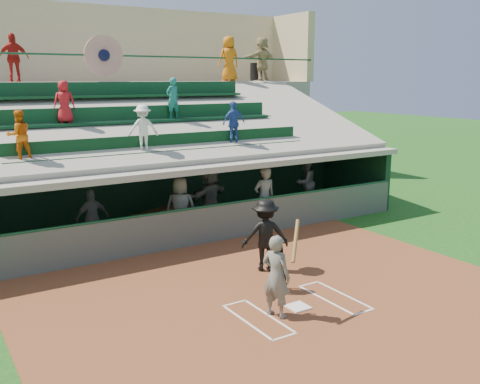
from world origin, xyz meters
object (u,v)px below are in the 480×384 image
batter_at_plate (277,276)px  trash_bin (256,72)px  home_plate (298,307)px  catcher (277,268)px

batter_at_plate → trash_bin: (8.03, 12.81, 4.14)m
home_plate → catcher: size_ratio=0.40×
catcher → trash_bin: 14.52m
catcher → trash_bin: (7.25, 11.77, 4.46)m
batter_at_plate → trash_bin: 15.68m
home_plate → catcher: (0.15, 0.97, 0.52)m
home_plate → catcher: catcher is taller
batter_at_plate → catcher: (0.78, 1.05, -0.33)m
trash_bin → home_plate: bearing=-120.2°
batter_at_plate → catcher: batter_at_plate is taller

